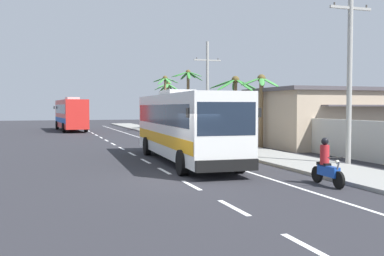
% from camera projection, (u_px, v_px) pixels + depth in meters
% --- Properties ---
extents(ground_plane, '(160.00, 160.00, 0.00)m').
position_uv_depth(ground_plane, '(179.00, 179.00, 17.22)').
color(ground_plane, '#28282D').
extents(sidewalk_kerb, '(3.20, 90.00, 0.14)m').
position_uv_depth(sidewalk_kerb, '(235.00, 149.00, 28.84)').
color(sidewalk_kerb, gray).
rests_on(sidewalk_kerb, ground).
extents(lane_markings, '(3.47, 71.00, 0.01)m').
position_uv_depth(lane_markings, '(148.00, 146.00, 31.46)').
color(lane_markings, white).
rests_on(lane_markings, ground).
extents(boundary_wall, '(0.24, 60.00, 2.07)m').
position_uv_depth(boundary_wall, '(260.00, 130.00, 33.78)').
color(boundary_wall, '#B2B2AD').
rests_on(boundary_wall, ground).
extents(coach_bus_foreground, '(3.29, 12.37, 3.64)m').
position_uv_depth(coach_bus_foreground, '(184.00, 124.00, 22.41)').
color(coach_bus_foreground, silver).
rests_on(coach_bus_foreground, ground).
extents(coach_bus_far_lane, '(3.39, 11.20, 3.83)m').
position_uv_depth(coach_bus_far_lane, '(71.00, 114.00, 51.61)').
color(coach_bus_far_lane, red).
rests_on(coach_bus_far_lane, ground).
extents(motorcycle_beside_bus, '(0.56, 1.96, 1.67)m').
position_uv_depth(motorcycle_beside_bus, '(327.00, 166.00, 15.76)').
color(motorcycle_beside_bus, black).
rests_on(motorcycle_beside_bus, ground).
extents(motorcycle_trailing, '(0.56, 1.96, 1.64)m').
position_uv_depth(motorcycle_trailing, '(183.00, 137.00, 30.66)').
color(motorcycle_trailing, black).
rests_on(motorcycle_trailing, ground).
extents(pedestrian_near_kerb, '(0.36, 0.36, 1.67)m').
position_uv_depth(pedestrian_near_kerb, '(182.00, 128.00, 36.81)').
color(pedestrian_near_kerb, navy).
rests_on(pedestrian_near_kerb, sidewalk_kerb).
extents(pedestrian_midwalk, '(0.36, 0.36, 1.73)m').
position_uv_depth(pedestrian_midwalk, '(181.00, 126.00, 39.72)').
color(pedestrian_midwalk, red).
rests_on(pedestrian_midwalk, sidewalk_kerb).
extents(utility_pole_nearest, '(2.19, 0.24, 8.37)m').
position_uv_depth(utility_pole_nearest, '(350.00, 72.00, 20.66)').
color(utility_pole_nearest, '#9E9E99').
rests_on(utility_pole_nearest, ground).
extents(utility_pole_mid, '(2.46, 0.24, 8.43)m').
position_uv_depth(utility_pole_mid, '(207.00, 88.00, 39.03)').
color(utility_pole_mid, '#9E9E99').
rests_on(utility_pole_mid, ground).
extents(palm_nearest, '(2.99, 2.81, 4.96)m').
position_uv_depth(palm_nearest, '(261.00, 94.00, 30.27)').
color(palm_nearest, brown).
rests_on(palm_nearest, ground).
extents(palm_second, '(3.20, 3.30, 5.83)m').
position_uv_depth(palm_second, '(168.00, 95.00, 54.69)').
color(palm_second, brown).
rests_on(palm_second, ground).
extents(palm_third, '(3.70, 3.72, 7.02)m').
position_uv_depth(palm_third, '(188.00, 88.00, 51.39)').
color(palm_third, brown).
rests_on(palm_third, ground).
extents(palm_fourth, '(3.82, 3.77, 5.02)m').
position_uv_depth(palm_fourth, '(235.00, 93.00, 32.60)').
color(palm_fourth, brown).
rests_on(palm_fourth, ground).
extents(palm_farthest, '(2.85, 3.05, 6.28)m').
position_uv_depth(palm_farthest, '(165.00, 90.00, 50.54)').
color(palm_farthest, brown).
rests_on(palm_farthest, ground).
extents(roadside_building, '(11.81, 7.91, 4.03)m').
position_uv_depth(roadside_building, '(339.00, 117.00, 31.76)').
color(roadside_building, tan).
rests_on(roadside_building, ground).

